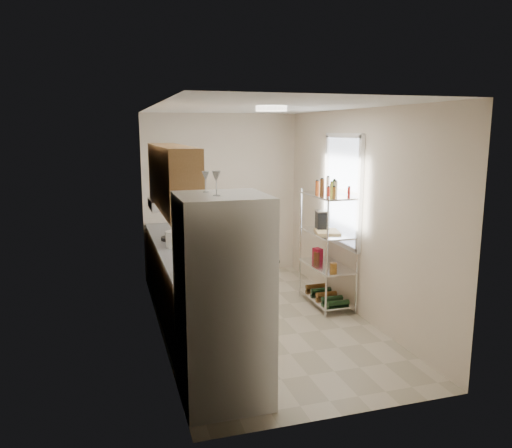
{
  "coord_description": "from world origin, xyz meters",
  "views": [
    {
      "loc": [
        -1.78,
        -5.6,
        2.34
      ],
      "look_at": [
        -0.01,
        0.25,
        1.18
      ],
      "focal_mm": 35.0,
      "sensor_mm": 36.0,
      "label": 1
    }
  ],
  "objects_px": {
    "frying_pan_large": "(171,238)",
    "refrigerator": "(223,300)",
    "rice_cooker": "(176,239)",
    "cutting_board": "(327,232)",
    "espresso_machine": "(322,220)"
  },
  "relations": [
    {
      "from": "frying_pan_large",
      "to": "refrigerator",
      "type": "bearing_deg",
      "value": -62.38
    },
    {
      "from": "rice_cooker",
      "to": "frying_pan_large",
      "type": "distance_m",
      "value": 0.42
    },
    {
      "from": "frying_pan_large",
      "to": "rice_cooker",
      "type": "bearing_deg",
      "value": -63.46
    },
    {
      "from": "rice_cooker",
      "to": "cutting_board",
      "type": "bearing_deg",
      "value": -6.86
    },
    {
      "from": "frying_pan_large",
      "to": "espresso_machine",
      "type": "bearing_deg",
      "value": 11.56
    },
    {
      "from": "rice_cooker",
      "to": "frying_pan_large",
      "type": "bearing_deg",
      "value": 91.64
    },
    {
      "from": "frying_pan_large",
      "to": "cutting_board",
      "type": "bearing_deg",
      "value": 6.67
    },
    {
      "from": "frying_pan_large",
      "to": "cutting_board",
      "type": "distance_m",
      "value": 2.08
    },
    {
      "from": "rice_cooker",
      "to": "frying_pan_large",
      "type": "relative_size",
      "value": 0.97
    },
    {
      "from": "refrigerator",
      "to": "frying_pan_large",
      "type": "distance_m",
      "value": 2.54
    },
    {
      "from": "rice_cooker",
      "to": "cutting_board",
      "type": "relative_size",
      "value": 0.64
    },
    {
      "from": "cutting_board",
      "to": "espresso_machine",
      "type": "height_order",
      "value": "espresso_machine"
    },
    {
      "from": "espresso_machine",
      "to": "cutting_board",
      "type": "bearing_deg",
      "value": -77.21
    },
    {
      "from": "refrigerator",
      "to": "espresso_machine",
      "type": "distance_m",
      "value": 2.79
    },
    {
      "from": "refrigerator",
      "to": "cutting_board",
      "type": "xyz_separation_m",
      "value": [
        1.85,
        1.89,
        0.11
      ]
    }
  ]
}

